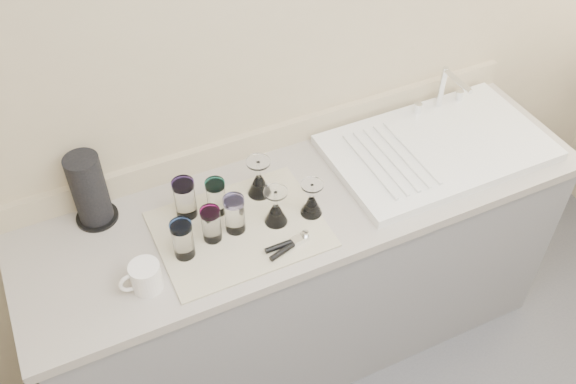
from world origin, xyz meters
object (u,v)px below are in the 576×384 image
goblet_front_left (276,211)px  paper_towel_roll (89,190)px  can_opener (288,245)px  goblet_front_right (311,203)px  tumbler_magenta (183,239)px  tumbler_lavender (235,214)px  sink_unit (437,147)px  tumbler_blue (211,224)px  tumbler_cyan (185,198)px  goblet_back_left (259,182)px  white_mug (145,277)px  tumbler_purple (216,197)px

goblet_front_left → paper_towel_roll: paper_towel_roll is taller
goblet_front_left → can_opener: bearing=-96.0°
goblet_front_left → goblet_front_right: size_ratio=1.04×
can_opener → goblet_front_right: bearing=37.8°
tumbler_magenta → tumbler_lavender: bearing=9.6°
sink_unit → tumbler_blue: 0.93m
tumbler_cyan → goblet_back_left: 0.27m
white_mug → goblet_front_left: bearing=9.1°
tumbler_purple → white_mug: size_ratio=0.99×
tumbler_cyan → tumbler_lavender: tumbler_cyan is taller
tumbler_cyan → white_mug: 0.32m
tumbler_lavender → goblet_front_right: tumbler_lavender is taller
tumbler_magenta → tumbler_purple: bearing=39.7°
tumbler_cyan → tumbler_lavender: bearing=-47.2°
sink_unit → goblet_front_left: (-0.71, -0.08, 0.04)m
goblet_front_left → white_mug: goblet_front_left is taller
tumbler_purple → white_mug: 0.37m
paper_towel_roll → tumbler_cyan: bearing=-23.5°
goblet_back_left → paper_towel_roll: 0.57m
sink_unit → tumbler_magenta: 1.04m
tumbler_blue → goblet_back_left: 0.26m
tumbler_lavender → white_mug: 0.35m
tumbler_lavender → can_opener: 0.20m
goblet_front_right → paper_towel_roll: bearing=156.0°
tumbler_cyan → paper_towel_roll: bearing=156.5°
goblet_back_left → goblet_front_right: (0.12, -0.16, -0.00)m
tumbler_cyan → tumbler_blue: bearing=-73.7°
tumbler_cyan → can_opener: 0.38m
goblet_front_left → white_mug: (-0.47, -0.08, -0.01)m
goblet_front_left → paper_towel_roll: (-0.54, 0.28, 0.08)m
goblet_front_right → goblet_back_left: bearing=126.3°
goblet_back_left → white_mug: bearing=-154.7°
sink_unit → can_opener: (-0.72, -0.20, -0.00)m
can_opener → white_mug: (-0.46, 0.05, 0.03)m
tumbler_lavender → goblet_front_right: 0.27m
tumbler_blue → goblet_front_left: (0.22, -0.02, -0.02)m
goblet_back_left → can_opener: goblet_back_left is taller
white_mug → paper_towel_roll: size_ratio=0.51×
sink_unit → goblet_back_left: bearing=174.1°
goblet_front_right → tumbler_lavender: bearing=171.1°
tumbler_lavender → tumbler_cyan: bearing=132.8°
sink_unit → goblet_front_left: bearing=-173.7°
tumbler_magenta → white_mug: bearing=-154.8°
can_opener → white_mug: bearing=174.2°
tumbler_cyan → goblet_front_left: (0.26, -0.16, -0.03)m
tumbler_purple → paper_towel_roll: paper_towel_roll is taller
tumbler_lavender → white_mug: bearing=-163.2°
goblet_back_left → goblet_front_left: (-0.00, -0.15, -0.00)m
tumbler_magenta → tumbler_blue: size_ratio=1.08×
tumbler_lavender → paper_towel_roll: (-0.41, 0.26, 0.05)m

